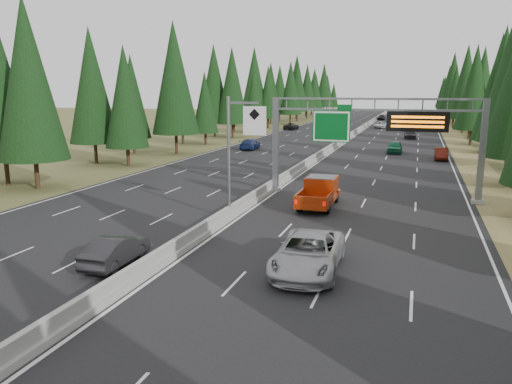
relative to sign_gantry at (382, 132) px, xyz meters
The scene contains 19 objects.
road 46.29m from the sign_gantry, 101.18° to the left, with size 32.00×260.00×0.08m, color black.
shoulder_right 46.28m from the sign_gantry, 78.86° to the left, with size 3.60×260.00×0.06m, color olive.
shoulder_left 52.70m from the sign_gantry, 120.63° to the left, with size 3.60×260.00×0.06m, color #4C4F25.
median_barrier 46.25m from the sign_gantry, 101.18° to the left, with size 0.70×260.00×0.85m.
sign_gantry is the anchor object (origin of this frame).
hov_sign_pole 12.96m from the sign_gantry, 130.04° to the right, with size 2.80×0.50×8.00m.
tree_row_right 30.80m from the sign_gantry, 64.66° to the left, with size 12.13×243.42×18.95m.
tree_row_left 46.44m from the sign_gantry, 131.98° to the left, with size 11.73×244.63×18.69m.
silver_minivan 18.50m from the sign_gantry, 96.06° to the right, with size 2.93×6.35×1.76m, color #A9AAAE.
red_pickup 6.99m from the sign_gantry, 133.73° to the right, with size 2.28×6.38×2.08m.
car_ahead_green 30.39m from the sign_gantry, 90.34° to the left, with size 1.90×4.71×1.61m, color #166140.
car_ahead_dkred 25.82m from the sign_gantry, 77.39° to the left, with size 1.54×4.42×1.46m, color #4F130B.
car_ahead_dkgrey 52.25m from the sign_gantry, 88.45° to the left, with size 1.95×4.79×1.39m, color black.
car_ahead_white 76.30m from the sign_gantry, 94.02° to the left, with size 2.37×5.13×1.43m, color silver.
car_ahead_far 107.72m from the sign_gantry, 93.95° to the left, with size 1.89×4.69×1.60m, color black.
car_onc_near 23.17m from the sign_gantry, 119.03° to the right, with size 1.52×4.36×1.44m, color black.
car_onc_blue 34.72m from the sign_gantry, 125.89° to the left, with size 2.12×5.20×1.51m, color navy.
car_onc_white 47.70m from the sign_gantry, 105.50° to the left, with size 1.57×3.90×1.33m, color white.
car_onc_far 69.58m from the sign_gantry, 109.71° to the left, with size 2.38×5.16×1.43m, color black.
Camera 1 is at (11.56, -5.01, 8.48)m, focal length 35.00 mm.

